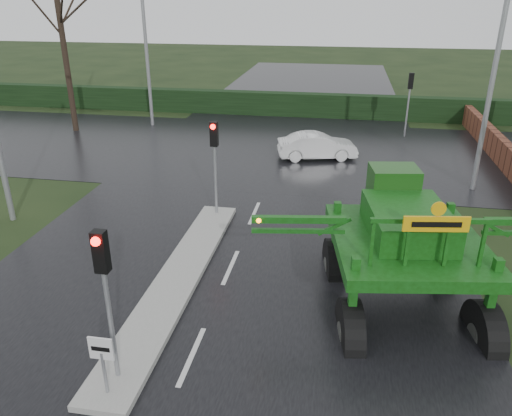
% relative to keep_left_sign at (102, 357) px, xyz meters
% --- Properties ---
extents(ground, '(140.00, 140.00, 0.00)m').
position_rel_keep_left_sign_xyz_m(ground, '(1.30, 1.50, -1.06)').
color(ground, black).
rests_on(ground, ground).
extents(road_main, '(14.00, 80.00, 0.02)m').
position_rel_keep_left_sign_xyz_m(road_main, '(1.30, 11.50, -1.05)').
color(road_main, black).
rests_on(road_main, ground).
extents(road_cross, '(80.00, 12.00, 0.02)m').
position_rel_keep_left_sign_xyz_m(road_cross, '(1.30, 17.50, -1.05)').
color(road_cross, black).
rests_on(road_cross, ground).
extents(median_island, '(1.20, 10.00, 0.16)m').
position_rel_keep_left_sign_xyz_m(median_island, '(0.00, 4.50, -0.97)').
color(median_island, gray).
rests_on(median_island, ground).
extents(hedge_row, '(44.00, 0.90, 1.50)m').
position_rel_keep_left_sign_xyz_m(hedge_row, '(1.30, 25.50, -0.31)').
color(hedge_row, black).
rests_on(hedge_row, ground).
extents(brick_wall, '(0.40, 20.00, 1.20)m').
position_rel_keep_left_sign_xyz_m(brick_wall, '(11.80, 17.50, -0.46)').
color(brick_wall, '#592D1E').
rests_on(brick_wall, ground).
extents(keep_left_sign, '(0.50, 0.07, 1.35)m').
position_rel_keep_left_sign_xyz_m(keep_left_sign, '(0.00, 0.00, 0.00)').
color(keep_left_sign, gray).
rests_on(keep_left_sign, ground).
extents(traffic_signal_near, '(0.26, 0.33, 3.52)m').
position_rel_keep_left_sign_xyz_m(traffic_signal_near, '(0.00, 0.49, 1.53)').
color(traffic_signal_near, gray).
rests_on(traffic_signal_near, ground).
extents(traffic_signal_mid, '(0.26, 0.33, 3.52)m').
position_rel_keep_left_sign_xyz_m(traffic_signal_mid, '(0.00, 8.99, 1.53)').
color(traffic_signal_mid, gray).
rests_on(traffic_signal_mid, ground).
extents(traffic_signal_far, '(0.26, 0.33, 3.52)m').
position_rel_keep_left_sign_xyz_m(traffic_signal_far, '(7.80, 21.51, 1.53)').
color(traffic_signal_far, gray).
rests_on(traffic_signal_far, ground).
extents(street_light_right, '(3.85, 0.30, 10.00)m').
position_rel_keep_left_sign_xyz_m(street_light_right, '(9.49, 13.50, 4.93)').
color(street_light_right, gray).
rests_on(street_light_right, ground).
extents(street_light_left_far, '(3.85, 0.30, 10.00)m').
position_rel_keep_left_sign_xyz_m(street_light_left_far, '(-6.89, 21.50, 4.93)').
color(street_light_left_far, gray).
rests_on(street_light_left_far, ground).
extents(tree_left_far, '(7.70, 7.70, 13.26)m').
position_rel_keep_left_sign_xyz_m(tree_left_far, '(-11.20, 19.50, 6.09)').
color(tree_left_far, black).
rests_on(tree_left_far, ground).
extents(crop_sprayer, '(7.86, 5.43, 4.43)m').
position_rel_keep_left_sign_xyz_m(crop_sprayer, '(4.77, 3.12, 1.04)').
color(crop_sprayer, black).
rests_on(crop_sprayer, ground).
extents(white_sedan, '(4.01, 2.19, 1.25)m').
position_rel_keep_left_sign_xyz_m(white_sedan, '(3.16, 16.54, -1.06)').
color(white_sedan, silver).
rests_on(white_sedan, ground).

